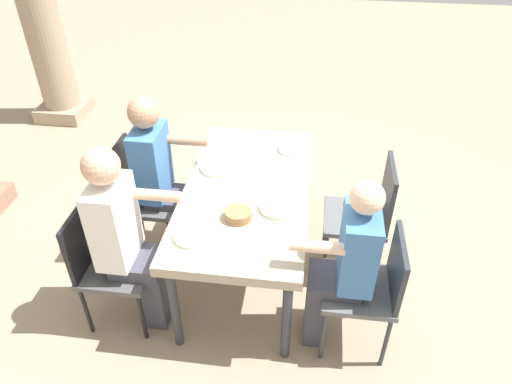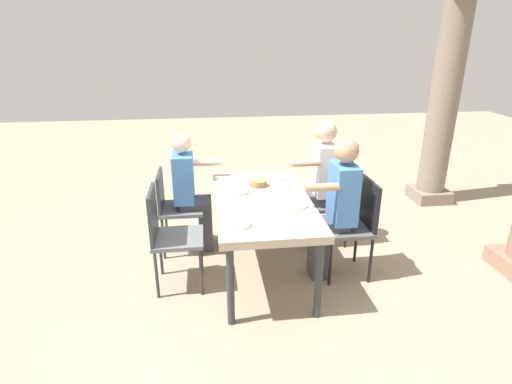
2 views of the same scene
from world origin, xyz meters
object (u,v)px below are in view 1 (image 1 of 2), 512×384
Objects in this scene: chair_west_north at (105,259)px; bread_basket at (238,215)px; dining_table at (247,196)px; plate_2 at (217,168)px; diner_man_white at (161,175)px; chair_mid_north at (139,193)px; plate_0 at (192,236)px; diner_woman_green at (126,236)px; plate_3 at (292,149)px; chair_mid_south at (367,211)px; diner_guest_third at (344,264)px; plate_1 at (278,207)px; chair_west_south at (372,284)px.

bread_basket is at bearing -75.45° from chair_west_north.
dining_table is 0.34m from bread_basket.
diner_man_white is at bearing 100.19° from plate_2.
plate_0 is at bearing -138.42° from chair_mid_north.
plate_3 is (1.08, -0.94, 0.04)m from diner_woman_green.
plate_0 is (-0.67, 1.11, 0.23)m from chair_mid_south.
diner_man_white is 1.06× the size of diner_guest_third.
diner_guest_third is 5.29× the size of plate_2.
dining_table is 1.24× the size of diner_man_white.
diner_woman_green is at bearing 151.07° from plate_2.
plate_1 is (0.35, -0.90, 0.04)m from diner_woman_green.
chair_west_south is at bearing -89.02° from diner_guest_third.
plate_3 is at bearing -17.61° from bread_basket.
dining_table is 6.90× the size of plate_2.
chair_west_south is at bearing -120.07° from plate_1.
bread_basket reaches higher than plate_1.
plate_2 is at bearing -38.29° from chair_west_north.
plate_0 is at bearing 154.64° from dining_table.
chair_mid_north is at bearing 81.15° from dining_table.
plate_0 is at bearing -89.27° from diner_woman_green.
dining_table is at bearing 57.10° from chair_west_south.
plate_1 is 0.27m from bread_basket.
plate_1 is at bearing 117.58° from chair_mid_south.
diner_woman_green reaches higher than diner_man_white.
diner_woman_green is at bearing 113.96° from chair_mid_south.
chair_west_south is at bearing -114.47° from diner_man_white.
dining_table is at bearing 50.40° from plate_1.
chair_west_south is 3.83× the size of plate_0.
diner_man_white is at bearing 62.51° from diner_guest_third.
chair_west_north is 0.66× the size of diner_man_white.
chair_mid_north is 3.64× the size of plate_1.
chair_west_north is 3.71× the size of plate_2.
plate_3 is at bearing -66.48° from diner_man_white.
plate_0 is (0.01, -0.59, 0.26)m from chair_west_north.
dining_table is 0.87m from chair_mid_south.
diner_woman_green is 0.86m from plate_2.
plate_0 is 1.34× the size of bread_basket.
bread_basket reaches higher than plate_2.
chair_mid_north is 1.66m from diner_guest_third.
plate_0 is 0.74m from plate_2.
chair_west_south is at bearing 179.39° from chair_mid_south.
diner_man_white reaches higher than chair_mid_south.
bread_basket is at bearing -71.95° from diner_woman_green.
dining_table is at bearing 50.32° from diner_guest_third.
diner_woman_green is (-0.54, 0.67, 0.03)m from dining_table.
diner_guest_third reaches higher than plate_0.
dining_table is 1.02m from chair_west_south.
chair_west_north is 0.99m from plate_2.
chair_west_north is 1.69m from chair_west_south.
diner_guest_third is 7.42× the size of bread_basket.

